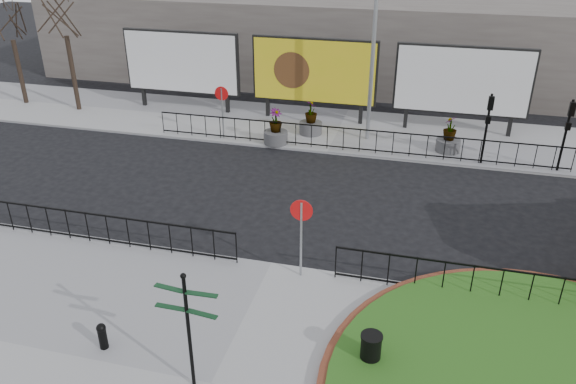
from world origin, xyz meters
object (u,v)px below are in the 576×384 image
(billboard_mid, at_px, (314,71))
(planter_b, at_px, (311,122))
(planter_a, at_px, (276,131))
(planter_c, at_px, (449,139))
(lamp_post, at_px, (374,36))
(fingerpost_sign, at_px, (188,320))
(litter_bin, at_px, (371,350))
(bollard, at_px, (102,335))

(billboard_mid, relative_size, planter_b, 3.82)
(planter_a, bearing_deg, planter_c, 7.22)
(lamp_post, xyz_separation_m, fingerpost_sign, (-1.86, -16.12, -2.88))
(litter_bin, relative_size, planter_b, 0.53)
(fingerpost_sign, bearing_deg, planter_c, 76.83)
(billboard_mid, relative_size, fingerpost_sign, 2.05)
(lamp_post, bearing_deg, litter_bin, -82.58)
(lamp_post, xyz_separation_m, planter_b, (-2.71, -0.00, -4.13))
(billboard_mid, distance_m, fingerpost_sign, 18.14)
(planter_a, bearing_deg, fingerpost_sign, -81.68)
(lamp_post, bearing_deg, planter_a, -158.14)
(litter_bin, xyz_separation_m, planter_b, (-4.60, 14.50, 0.14))
(billboard_mid, distance_m, bollard, 17.71)
(billboard_mid, height_order, fingerpost_sign, billboard_mid)
(bollard, distance_m, litter_bin, 6.43)
(planter_a, bearing_deg, bollard, -91.92)
(fingerpost_sign, height_order, planter_b, fingerpost_sign)
(lamp_post, relative_size, fingerpost_sign, 3.06)
(billboard_mid, xyz_separation_m, planter_a, (-0.98, -3.57, -1.91))
(planter_b, xyz_separation_m, planter_c, (6.33, -0.64, 0.01))
(bollard, distance_m, planter_b, 15.66)
(fingerpost_sign, xyz_separation_m, planter_c, (5.48, 15.48, -1.23))
(billboard_mid, bearing_deg, bollard, -94.73)
(billboard_mid, distance_m, lamp_post, 4.23)
(litter_bin, bearing_deg, lamp_post, 97.42)
(fingerpost_sign, relative_size, bollard, 4.22)
(planter_a, distance_m, planter_c, 7.67)
(lamp_post, xyz_separation_m, planter_a, (-3.99, -1.60, -4.13))
(planter_b, distance_m, planter_c, 6.36)
(litter_bin, relative_size, planter_a, 0.53)
(planter_a, relative_size, planter_b, 1.00)
(billboard_mid, bearing_deg, planter_b, -81.35)
(planter_a, height_order, planter_c, planter_a)
(planter_a, bearing_deg, lamp_post, 21.86)
(fingerpost_sign, relative_size, planter_a, 1.86)
(bollard, bearing_deg, planter_a, 88.08)
(lamp_post, relative_size, planter_b, 5.68)
(planter_b, bearing_deg, planter_c, -5.74)
(bollard, bearing_deg, litter_bin, 9.45)
(billboard_mid, xyz_separation_m, bollard, (-1.45, -17.53, -2.09))
(litter_bin, bearing_deg, fingerpost_sign, -156.66)
(billboard_mid, bearing_deg, planter_a, -105.37)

